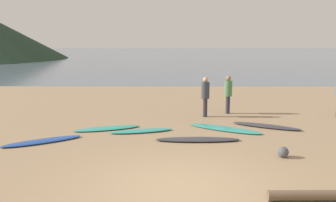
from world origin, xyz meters
name	(u,v)px	position (x,y,z in m)	size (l,w,h in m)	color
ground_plane	(173,104)	(0.00, 10.00, -0.10)	(120.00, 120.00, 0.20)	#997C5B
ocean_water	(171,54)	(0.00, 65.87, 0.00)	(140.00, 100.00, 0.01)	slate
surfboard_0	(42,141)	(-3.93, 3.28, 0.04)	(2.30, 0.50, 0.08)	#1E479E
surfboard_1	(107,128)	(-2.29, 4.82, 0.04)	(2.20, 0.56, 0.07)	teal
surfboard_2	(141,131)	(-1.11, 4.47, 0.04)	(2.05, 0.47, 0.08)	teal
surfboard_3	(198,139)	(0.66, 3.46, 0.05)	(2.51, 0.50, 0.09)	#333338
surfboard_4	(225,129)	(1.67, 4.79, 0.04)	(2.57, 0.60, 0.07)	teal
surfboard_5	(266,126)	(3.16, 5.12, 0.05)	(2.35, 0.47, 0.09)	#333338
person_0	(228,91)	(2.20, 7.43, 0.91)	(0.31, 0.31, 1.55)	#2D2D38
person_1	(205,93)	(1.21, 6.82, 0.92)	(0.32, 0.32, 1.56)	#2D2D38
driftwood_log	(324,195)	(2.73, -0.47, 0.10)	(0.20, 0.20, 2.13)	brown
beach_rock_near	(283,152)	(2.74, 1.98, 0.14)	(0.28, 0.28, 0.28)	#4A4C51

